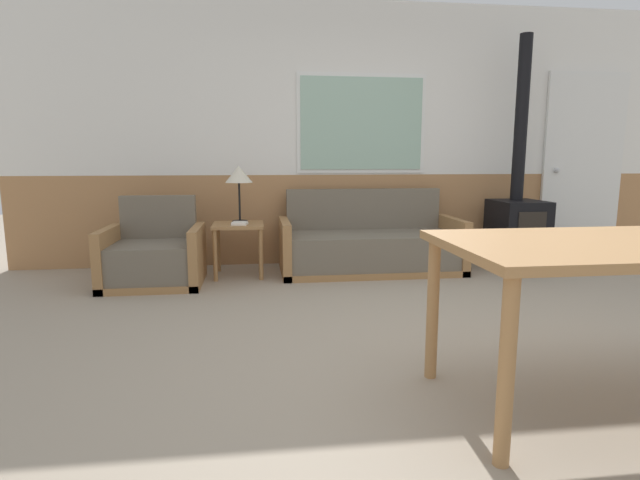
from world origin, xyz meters
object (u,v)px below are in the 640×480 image
object	(u,v)px
table_lamp	(239,176)
couch	(370,247)
armchair	(154,258)
side_table	(238,233)
dining_table	(632,258)
wood_stove	(518,213)

from	to	relation	value
table_lamp	couch	bearing A→B (deg)	-1.93
armchair	side_table	world-z (taller)	armchair
armchair	dining_table	distance (m)	3.64
couch	table_lamp	distance (m)	1.45
couch	armchair	distance (m)	2.04
table_lamp	wood_stove	bearing A→B (deg)	-0.17
armchair	wood_stove	size ratio (longest dim) A/B	0.36
table_lamp	wood_stove	size ratio (longest dim) A/B	0.23
couch	dining_table	bearing A→B (deg)	-79.53
armchair	side_table	size ratio (longest dim) A/B	1.67
table_lamp	dining_table	distance (m)	3.40
side_table	table_lamp	bearing A→B (deg)	79.58
couch	wood_stove	bearing A→B (deg)	1.26
table_lamp	wood_stove	distance (m)	2.86
side_table	dining_table	distance (m)	3.33
couch	table_lamp	xyz separation A→B (m)	(-1.27, 0.04, 0.70)
dining_table	couch	bearing A→B (deg)	100.47
table_lamp	armchair	bearing A→B (deg)	-157.26
armchair	table_lamp	size ratio (longest dim) A/B	1.56
couch	armchair	xyz separation A→B (m)	(-2.02, -0.27, -0.01)
couch	side_table	bearing A→B (deg)	-178.21
dining_table	table_lamp	bearing A→B (deg)	122.00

